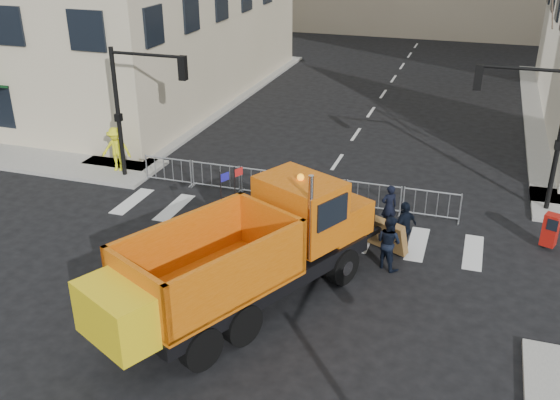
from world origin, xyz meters
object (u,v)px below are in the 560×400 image
(cop_a, at_px, (389,207))
(worker, at_px, (116,149))
(cop_b, at_px, (389,242))
(plow_truck, at_px, (244,254))
(cop_c, at_px, (404,228))
(newspaper_box, at_px, (550,230))

(cop_a, relative_size, worker, 0.85)
(cop_b, height_order, worker, worker)
(plow_truck, distance_m, cop_b, 4.89)
(plow_truck, relative_size, cop_c, 5.53)
(cop_b, bearing_deg, plow_truck, 76.58)
(cop_c, distance_m, newspaper_box, 4.84)
(plow_truck, height_order, cop_c, plow_truck)
(plow_truck, xyz_separation_m, worker, (-8.69, 7.57, -0.65))
(plow_truck, distance_m, newspaper_box, 10.35)
(cop_c, distance_m, worker, 12.79)
(cop_a, xyz_separation_m, cop_c, (0.75, -1.71, 0.12))
(cop_b, bearing_deg, newspaper_box, -118.43)
(plow_truck, distance_m, worker, 11.54)
(cop_b, xyz_separation_m, cop_c, (0.33, 1.01, 0.04))
(plow_truck, xyz_separation_m, cop_a, (2.96, 6.14, -0.93))
(cop_a, xyz_separation_m, cop_b, (0.42, -2.71, 0.08))
(newspaper_box, bearing_deg, cop_b, -129.13)
(cop_c, height_order, newspaper_box, cop_c)
(worker, bearing_deg, cop_a, -18.89)
(cop_a, height_order, cop_c, cop_c)
(newspaper_box, bearing_deg, cop_c, -137.50)
(cop_a, relative_size, newspaper_box, 1.45)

